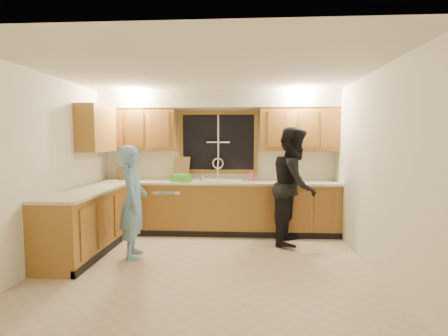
% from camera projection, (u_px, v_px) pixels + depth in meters
% --- Properties ---
extents(floor, '(4.20, 4.20, 0.00)m').
position_uv_depth(floor, '(207.00, 264.00, 4.60)').
color(floor, '#BAA68F').
rests_on(floor, ground).
extents(ceiling, '(4.20, 4.20, 0.00)m').
position_uv_depth(ceiling, '(206.00, 72.00, 4.41)').
color(ceiling, silver).
extents(wall_back, '(4.20, 0.00, 4.20)m').
position_uv_depth(wall_back, '(218.00, 161.00, 6.40)').
color(wall_back, white).
rests_on(wall_back, ground).
extents(wall_left, '(0.00, 3.80, 3.80)m').
position_uv_depth(wall_left, '(50.00, 169.00, 4.64)').
color(wall_left, white).
rests_on(wall_left, ground).
extents(wall_right, '(0.00, 3.80, 3.80)m').
position_uv_depth(wall_right, '(373.00, 171.00, 4.37)').
color(wall_right, white).
rests_on(wall_right, ground).
extents(base_cabinets_back, '(4.20, 0.60, 0.88)m').
position_uv_depth(base_cabinets_back, '(217.00, 208.00, 6.16)').
color(base_cabinets_back, olive).
rests_on(base_cabinets_back, ground).
extents(base_cabinets_left, '(0.60, 1.90, 0.88)m').
position_uv_depth(base_cabinets_left, '(86.00, 223.00, 5.03)').
color(base_cabinets_left, olive).
rests_on(base_cabinets_left, ground).
extents(countertop_back, '(4.20, 0.63, 0.04)m').
position_uv_depth(countertop_back, '(217.00, 182.00, 6.11)').
color(countertop_back, beige).
rests_on(countertop_back, base_cabinets_back).
extents(countertop_left, '(0.63, 1.90, 0.04)m').
position_uv_depth(countertop_left, '(86.00, 192.00, 4.99)').
color(countertop_left, beige).
rests_on(countertop_left, base_cabinets_left).
extents(upper_cabinets_left, '(1.35, 0.33, 0.75)m').
position_uv_depth(upper_cabinets_left, '(139.00, 130.00, 6.28)').
color(upper_cabinets_left, olive).
rests_on(upper_cabinets_left, wall_back).
extents(upper_cabinets_right, '(1.35, 0.33, 0.75)m').
position_uv_depth(upper_cabinets_right, '(299.00, 129.00, 6.10)').
color(upper_cabinets_right, olive).
rests_on(upper_cabinets_right, wall_back).
extents(upper_cabinets_return, '(0.33, 0.90, 0.75)m').
position_uv_depth(upper_cabinets_return, '(97.00, 129.00, 5.70)').
color(upper_cabinets_return, olive).
rests_on(upper_cabinets_return, wall_left).
extents(soffit, '(4.20, 0.35, 0.30)m').
position_uv_depth(soffit, '(217.00, 100.00, 6.14)').
color(soffit, beige).
rests_on(soffit, wall_back).
extents(window_frame, '(1.44, 0.03, 1.14)m').
position_uv_depth(window_frame, '(218.00, 142.00, 6.36)').
color(window_frame, black).
rests_on(window_frame, wall_back).
extents(sink, '(0.86, 0.52, 0.57)m').
position_uv_depth(sink, '(217.00, 184.00, 6.13)').
color(sink, white).
rests_on(sink, countertop_back).
extents(dishwasher, '(0.60, 0.56, 0.82)m').
position_uv_depth(dishwasher, '(169.00, 209.00, 6.21)').
color(dishwasher, white).
rests_on(dishwasher, floor).
extents(stove, '(0.58, 0.75, 0.90)m').
position_uv_depth(stove, '(65.00, 233.00, 4.46)').
color(stove, white).
rests_on(stove, floor).
extents(man, '(0.47, 0.63, 1.56)m').
position_uv_depth(man, '(133.00, 202.00, 4.85)').
color(man, '#6B9ECB').
rests_on(man, floor).
extents(woman, '(0.92, 1.06, 1.85)m').
position_uv_depth(woman, '(294.00, 185.00, 5.52)').
color(woman, black).
rests_on(woman, floor).
extents(knife_block, '(0.15, 0.14, 0.22)m').
position_uv_depth(knife_block, '(122.00, 173.00, 6.40)').
color(knife_block, '#925C28').
rests_on(knife_block, countertop_back).
extents(cutting_board, '(0.33, 0.19, 0.41)m').
position_uv_depth(cutting_board, '(181.00, 168.00, 6.37)').
color(cutting_board, tan).
rests_on(cutting_board, countertop_back).
extents(dish_crate, '(0.35, 0.34, 0.13)m').
position_uv_depth(dish_crate, '(181.00, 178.00, 6.04)').
color(dish_crate, green).
rests_on(dish_crate, countertop_back).
extents(soap_bottle, '(0.11, 0.11, 0.19)m').
position_uv_depth(soap_bottle, '(251.00, 175.00, 6.23)').
color(soap_bottle, '#EC5998').
rests_on(soap_bottle, countertop_back).
extents(bowl, '(0.22, 0.22, 0.05)m').
position_uv_depth(bowl, '(284.00, 180.00, 6.04)').
color(bowl, silver).
rests_on(bowl, countertop_back).
extents(can_left, '(0.09, 0.09, 0.13)m').
position_uv_depth(can_left, '(202.00, 178.00, 5.96)').
color(can_left, beige).
rests_on(can_left, countertop_back).
extents(can_right, '(0.06, 0.06, 0.11)m').
position_uv_depth(can_right, '(201.00, 179.00, 6.02)').
color(can_right, beige).
rests_on(can_right, countertop_back).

